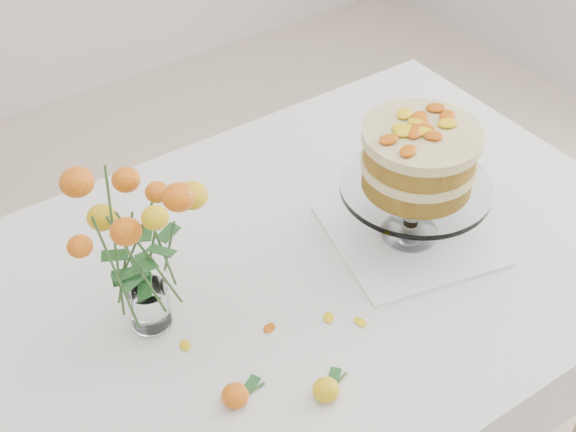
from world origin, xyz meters
name	(u,v)px	position (x,y,z in m)	size (l,w,h in m)	color
table	(292,298)	(0.00, 0.00, 0.67)	(1.43, 0.93, 0.76)	tan
napkin	(409,235)	(0.24, -0.06, 0.76)	(0.30, 0.30, 0.01)	white
cake_stand	(418,164)	(0.24, -0.06, 0.94)	(0.29, 0.29, 0.26)	white
rose_vase	(138,237)	(-0.28, 0.03, 0.96)	(0.27, 0.27, 0.36)	white
loose_rose_near	(326,390)	(-0.12, -0.27, 0.77)	(0.08, 0.04, 0.04)	yellow
loose_rose_far	(235,396)	(-0.25, -0.20, 0.77)	(0.08, 0.04, 0.04)	#BE3409
stray_petal_a	(269,328)	(-0.12, -0.10, 0.76)	(0.03, 0.02, 0.00)	yellow
stray_petal_b	(329,318)	(-0.02, -0.14, 0.76)	(0.03, 0.02, 0.00)	yellow
stray_petal_c	(360,322)	(0.02, -0.18, 0.76)	(0.03, 0.02, 0.00)	yellow
stray_petal_d	(185,345)	(-0.26, -0.05, 0.76)	(0.03, 0.02, 0.00)	yellow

